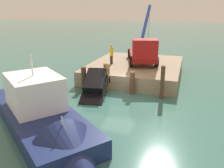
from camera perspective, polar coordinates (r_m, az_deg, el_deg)
ground at (r=18.65m, az=1.49°, el=-2.96°), size 200.00×200.00×0.00m
dock at (r=24.23m, az=5.70°, el=3.53°), size 10.17×8.75×1.29m
crane_truck at (r=23.84m, az=7.50°, el=8.07°), size 11.13×4.06×5.69m
dock_worker at (r=23.45m, az=-0.14°, el=7.19°), size 0.34×0.34×1.90m
salvaged_car at (r=18.66m, az=-4.01°, el=-0.50°), size 4.40×2.54×2.71m
moored_yacht at (r=13.38m, az=-14.85°, el=-11.10°), size 10.03×11.47×5.83m
piling_near at (r=20.30m, az=-6.83°, el=1.48°), size 0.43×0.43×1.88m
piling_mid at (r=19.46m, az=-1.42°, el=1.58°), size 0.42×0.42×2.34m
piling_far at (r=18.87m, az=4.88°, el=0.21°), size 0.38×0.38×1.85m
piling_end at (r=18.21m, az=12.04°, el=0.36°), size 0.32×0.32×2.55m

